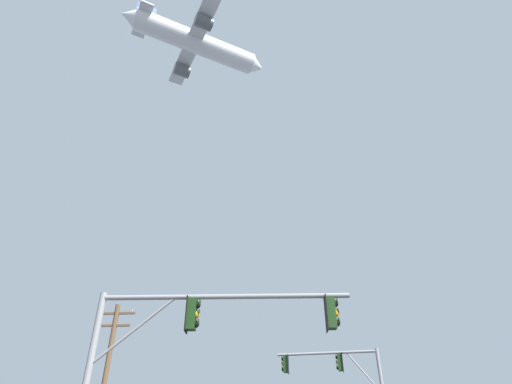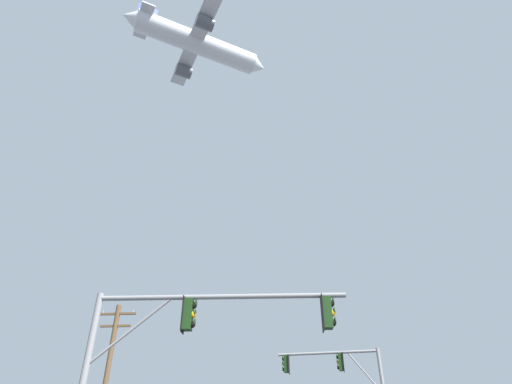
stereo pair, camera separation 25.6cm
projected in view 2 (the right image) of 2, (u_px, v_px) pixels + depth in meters
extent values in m
cylinder|color=gray|center=(221.00, 297.00, 12.56)|extent=(7.45, 0.42, 0.15)
cylinder|color=gray|center=(131.00, 330.00, 12.15)|extent=(2.29, 0.16, 1.97)
cube|color=#193814|center=(327.00, 313.00, 12.17)|extent=(0.27, 0.33, 0.90)
cylinder|color=#193814|center=(326.00, 296.00, 12.44)|extent=(0.05, 0.05, 0.12)
cube|color=black|center=(322.00, 313.00, 12.18)|extent=(0.04, 0.46, 1.04)
sphere|color=black|center=(331.00, 304.00, 12.31)|extent=(0.20, 0.20, 0.20)
cylinder|color=#193814|center=(333.00, 302.00, 12.34)|extent=(0.05, 0.21, 0.21)
sphere|color=orange|center=(332.00, 313.00, 12.16)|extent=(0.20, 0.20, 0.20)
cylinder|color=#193814|center=(334.00, 311.00, 12.19)|extent=(0.05, 0.21, 0.21)
sphere|color=black|center=(333.00, 323.00, 12.01)|extent=(0.20, 0.20, 0.20)
cylinder|color=#193814|center=(335.00, 321.00, 12.04)|extent=(0.05, 0.21, 0.21)
cube|color=#193814|center=(188.00, 315.00, 12.32)|extent=(0.27, 0.33, 0.90)
cylinder|color=#193814|center=(189.00, 298.00, 12.59)|extent=(0.05, 0.05, 0.12)
cube|color=black|center=(183.00, 315.00, 12.33)|extent=(0.04, 0.46, 1.04)
sphere|color=black|center=(194.00, 306.00, 12.46)|extent=(0.20, 0.20, 0.20)
cylinder|color=#193814|center=(196.00, 304.00, 12.49)|extent=(0.05, 0.21, 0.21)
sphere|color=orange|center=(193.00, 315.00, 12.31)|extent=(0.20, 0.20, 0.20)
cylinder|color=#193814|center=(195.00, 313.00, 12.34)|extent=(0.05, 0.21, 0.21)
sphere|color=black|center=(192.00, 325.00, 12.16)|extent=(0.20, 0.20, 0.20)
cylinder|color=#193814|center=(194.00, 322.00, 12.19)|extent=(0.05, 0.21, 0.21)
cylinder|color=gray|center=(327.00, 353.00, 23.73)|extent=(5.58, 0.88, 0.15)
cylinder|color=gray|center=(365.00, 373.00, 22.80)|extent=(1.74, 0.31, 2.26)
cube|color=#193814|center=(286.00, 364.00, 23.87)|extent=(0.30, 0.35, 0.90)
cylinder|color=#193814|center=(286.00, 355.00, 24.14)|extent=(0.05, 0.05, 0.12)
cube|color=black|center=(289.00, 364.00, 23.84)|extent=(0.08, 0.46, 1.04)
sphere|color=black|center=(284.00, 359.00, 24.04)|extent=(0.20, 0.20, 0.20)
cylinder|color=#193814|center=(283.00, 358.00, 24.08)|extent=(0.07, 0.21, 0.21)
sphere|color=orange|center=(284.00, 365.00, 23.89)|extent=(0.20, 0.20, 0.20)
cylinder|color=#193814|center=(283.00, 363.00, 23.93)|extent=(0.07, 0.21, 0.21)
sphere|color=black|center=(284.00, 370.00, 23.74)|extent=(0.20, 0.20, 0.20)
cylinder|color=#193814|center=(283.00, 369.00, 23.78)|extent=(0.07, 0.21, 0.21)
cube|color=#193814|center=(341.00, 362.00, 23.32)|extent=(0.30, 0.35, 0.90)
cylinder|color=#193814|center=(340.00, 353.00, 23.60)|extent=(0.05, 0.05, 0.12)
cube|color=black|center=(344.00, 362.00, 23.30)|extent=(0.08, 0.46, 1.04)
sphere|color=black|center=(338.00, 357.00, 23.49)|extent=(0.20, 0.20, 0.20)
cylinder|color=#193814|center=(337.00, 356.00, 23.54)|extent=(0.07, 0.21, 0.21)
sphere|color=orange|center=(338.00, 363.00, 23.34)|extent=(0.20, 0.20, 0.20)
cylinder|color=#193814|center=(337.00, 361.00, 23.39)|extent=(0.07, 0.21, 0.21)
sphere|color=black|center=(339.00, 368.00, 23.20)|extent=(0.20, 0.20, 0.20)
cylinder|color=#193814|center=(338.00, 367.00, 23.24)|extent=(0.07, 0.21, 0.21)
cube|color=brown|center=(118.00, 314.00, 24.41)|extent=(2.20, 0.12, 0.12)
cube|color=brown|center=(115.00, 326.00, 24.04)|extent=(1.80, 0.12, 0.12)
cylinder|color=gray|center=(103.00, 312.00, 24.53)|extent=(0.10, 0.10, 0.18)
cylinder|color=gray|center=(133.00, 311.00, 24.41)|extent=(0.10, 0.10, 0.18)
cylinder|color=white|center=(197.00, 43.00, 57.14)|extent=(15.86, 11.02, 2.96)
cone|color=white|center=(258.00, 66.00, 60.58)|extent=(3.18, 3.46, 2.81)
cone|color=white|center=(130.00, 17.00, 53.74)|extent=(2.87, 3.11, 2.52)
cube|color=silver|center=(194.00, 44.00, 56.74)|extent=(9.75, 14.59, 0.33)
cylinder|color=#595B60|center=(183.00, 71.00, 59.62)|extent=(2.76, 2.56, 1.67)
cylinder|color=#595B60|center=(205.00, 23.00, 52.91)|extent=(2.76, 2.56, 1.67)
cube|color=navy|center=(147.00, 15.00, 55.35)|extent=(2.35, 1.51, 3.52)
cube|color=silver|center=(144.00, 21.00, 54.54)|extent=(4.26, 5.63, 0.19)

